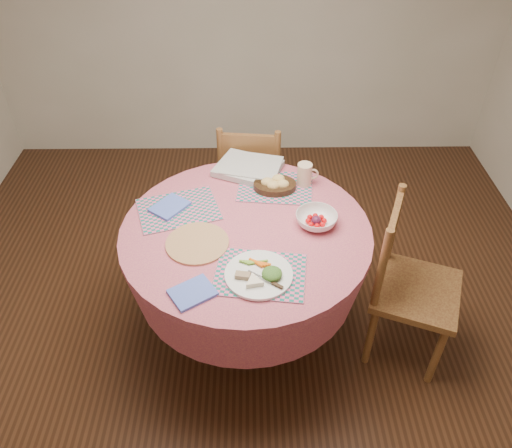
# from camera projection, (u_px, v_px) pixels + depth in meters

# --- Properties ---
(ground) EXTENTS (4.00, 4.00, 0.00)m
(ground) POSITION_uv_depth(u_px,v_px,m) (247.00, 326.00, 2.93)
(ground) COLOR #331C0F
(ground) RESTS_ON ground
(room_envelope) EXTENTS (4.01, 4.01, 2.71)m
(room_envelope) POSITION_uv_depth(u_px,v_px,m) (242.00, 29.00, 1.83)
(room_envelope) COLOR silver
(room_envelope) RESTS_ON ground
(dining_table) EXTENTS (1.24, 1.24, 0.75)m
(dining_table) POSITION_uv_depth(u_px,v_px,m) (246.00, 257.00, 2.57)
(dining_table) COLOR #CB5F67
(dining_table) RESTS_ON ground
(chair_right) EXTENTS (0.55, 0.56, 0.94)m
(chair_right) POSITION_uv_depth(u_px,v_px,m) (408.00, 282.00, 2.53)
(chair_right) COLOR brown
(chair_right) RESTS_ON ground
(chair_back) EXTENTS (0.46, 0.44, 0.90)m
(chair_back) POSITION_uv_depth(u_px,v_px,m) (251.00, 179.00, 3.26)
(chair_back) COLOR brown
(chair_back) RESTS_ON ground
(placemat_front) EXTENTS (0.44, 0.35, 0.01)m
(placemat_front) POSITION_uv_depth(u_px,v_px,m) (260.00, 274.00, 2.20)
(placemat_front) COLOR #126A5C
(placemat_front) RESTS_ON dining_table
(placemat_left) EXTENTS (0.47, 0.41, 0.01)m
(placemat_left) POSITION_uv_depth(u_px,v_px,m) (178.00, 209.00, 2.56)
(placemat_left) COLOR #126A5C
(placemat_left) RESTS_ON dining_table
(placemat_back) EXTENTS (0.43, 0.34, 0.01)m
(placemat_back) POSITION_uv_depth(u_px,v_px,m) (275.00, 187.00, 2.71)
(placemat_back) COLOR #126A5C
(placemat_back) RESTS_ON dining_table
(wicker_trivet) EXTENTS (0.30, 0.30, 0.01)m
(wicker_trivet) POSITION_uv_depth(u_px,v_px,m) (197.00, 243.00, 2.36)
(wicker_trivet) COLOR #A77848
(wicker_trivet) RESTS_ON dining_table
(napkin_near) EXTENTS (0.23, 0.22, 0.01)m
(napkin_near) POSITION_uv_depth(u_px,v_px,m) (193.00, 293.00, 2.11)
(napkin_near) COLOR #5069D0
(napkin_near) RESTS_ON dining_table
(napkin_far) EXTENTS (0.22, 0.23, 0.01)m
(napkin_far) POSITION_uv_depth(u_px,v_px,m) (170.00, 207.00, 2.56)
(napkin_far) COLOR #5069D0
(napkin_far) RESTS_ON placemat_left
(dinner_plate) EXTENTS (0.30, 0.30, 0.05)m
(dinner_plate) POSITION_uv_depth(u_px,v_px,m) (260.00, 274.00, 2.18)
(dinner_plate) COLOR white
(dinner_plate) RESTS_ON placemat_front
(bread_bowl) EXTENTS (0.23, 0.23, 0.08)m
(bread_bowl) POSITION_uv_depth(u_px,v_px,m) (275.00, 184.00, 2.68)
(bread_bowl) COLOR black
(bread_bowl) RESTS_ON placemat_back
(latte_mug) EXTENTS (0.12, 0.08, 0.12)m
(latte_mug) POSITION_uv_depth(u_px,v_px,m) (305.00, 174.00, 2.69)
(latte_mug) COLOR beige
(latte_mug) RESTS_ON placemat_back
(fruit_bowl) EXTENTS (0.26, 0.26, 0.06)m
(fruit_bowl) POSITION_uv_depth(u_px,v_px,m) (316.00, 220.00, 2.45)
(fruit_bowl) COLOR white
(fruit_bowl) RESTS_ON dining_table
(newspaper_stack) EXTENTS (0.42, 0.38, 0.04)m
(newspaper_stack) POSITION_uv_depth(u_px,v_px,m) (249.00, 168.00, 2.81)
(newspaper_stack) COLOR silver
(newspaper_stack) RESTS_ON dining_table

